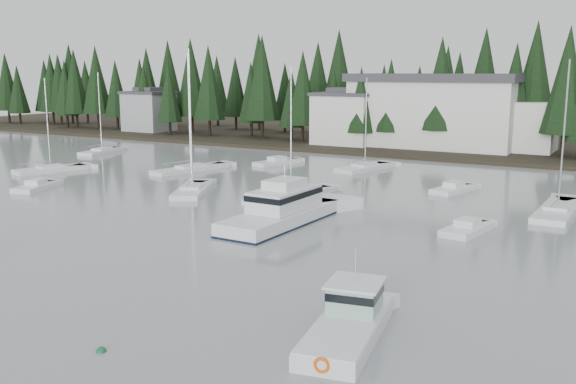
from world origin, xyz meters
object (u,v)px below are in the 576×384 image
house_west (345,117)px  house_far_west (149,110)px  runabout_0 (37,188)px  runabout_4 (454,191)px  harbor_inn (447,112)px  lobster_boat_teal (349,326)px  sailboat_1 (291,197)px  sailboat_9 (558,212)px  sailboat_0 (193,192)px  sailboat_2 (365,169)px  sailboat_3 (102,152)px  runabout_1 (467,231)px  sailboat_4 (191,170)px  cabin_cruiser_center (282,213)px  sailboat_8 (51,171)px  runabout_3 (277,163)px

house_west → house_far_west: house_west is taller
runabout_0 → runabout_4: 41.92m
harbor_inn → lobster_boat_teal: bearing=-77.2°
house_far_west → sailboat_1: sailboat_1 is taller
house_west → sailboat_1: 42.19m
sailboat_1 → sailboat_9: (22.69, 5.56, -0.00)m
sailboat_0 → sailboat_9: sailboat_0 is taller
sailboat_2 → sailboat_3: size_ratio=0.95×
harbor_inn → sailboat_3: size_ratio=2.43×
runabout_0 → runabout_1: same height
sailboat_1 → sailboat_3: (-40.58, 15.69, 0.01)m
sailboat_1 → sailboat_9: bearing=-65.1°
sailboat_2 → runabout_0: size_ratio=1.95×
runabout_4 → harbor_inn: bearing=32.6°
harbor_inn → house_west: bearing=-167.5°
harbor_inn → sailboat_4: bearing=-121.0°
sailboat_3 → runabout_0: sailboat_3 is taller
sailboat_4 → runabout_4: sailboat_4 is taller
cabin_cruiser_center → sailboat_1: size_ratio=0.99×
house_west → cabin_cruiser_center: (17.26, -49.15, -3.85)m
house_west → runabout_4: bearing=-49.0°
cabin_cruiser_center → runabout_1: 14.08m
harbor_inn → runabout_1: size_ratio=5.26×
house_far_west → runabout_0: bearing=-59.2°
sailboat_4 → runabout_1: size_ratio=2.57×
sailboat_9 → sailboat_8: bearing=97.0°
sailboat_1 → sailboat_4: (-18.66, 8.61, 0.02)m
sailboat_8 → runabout_0: (8.17, -8.69, 0.07)m
harbor_inn → house_far_west: bearing=-178.7°
runabout_3 → sailboat_8: bearing=148.2°
sailboat_0 → sailboat_1: sailboat_0 is taller
lobster_boat_teal → runabout_4: size_ratio=1.32×
runabout_0 → runabout_4: same height
lobster_boat_teal → sailboat_3: (-58.57, 42.21, -0.44)m
harbor_inn → sailboat_8: harbor_inn is taller
sailboat_1 → sailboat_2: 19.84m
sailboat_8 → runabout_1: bearing=-77.5°
harbor_inn → cabin_cruiser_center: bearing=-87.6°
sailboat_2 → sailboat_4: size_ratio=0.80×
sailboat_4 → cabin_cruiser_center: bearing=-115.8°
runabout_4 → sailboat_0: bearing=135.7°
sailboat_8 → runabout_4: bearing=-58.6°
house_west → sailboat_0: 42.62m
house_west → lobster_boat_teal: bearing=-65.1°
house_west → sailboat_2: sailboat_2 is taller
lobster_boat_teal → sailboat_8: sailboat_8 is taller
sailboat_1 → sailboat_8: 32.80m
harbor_inn → runabout_0: harbor_inn is taller
sailboat_4 → runabout_4: (31.10, 2.18, 0.05)m
cabin_cruiser_center → runabout_1: bearing=-70.1°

